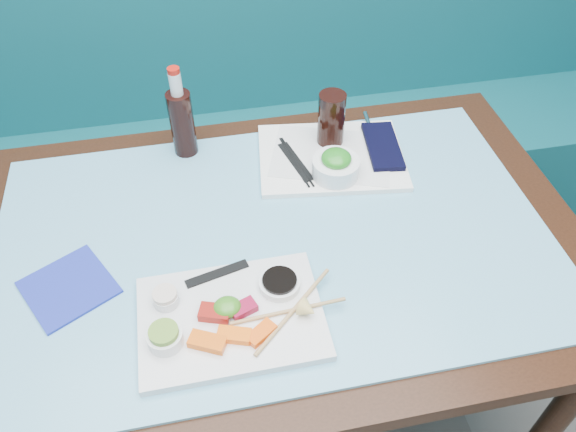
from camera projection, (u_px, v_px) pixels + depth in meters
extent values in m
cube|color=#0E535B|center=(241.00, 183.00, 2.15)|extent=(3.00, 0.55, 0.45)
cube|color=#0E535B|center=(224.00, 41.00, 1.96)|extent=(3.00, 0.12, 0.95)
cube|color=black|center=(275.00, 245.00, 1.27)|extent=(1.40, 0.90, 0.04)
cylinder|color=black|center=(554.00, 420.00, 1.37)|extent=(0.06, 0.06, 0.71)
cylinder|color=black|center=(54.00, 266.00, 1.70)|extent=(0.06, 0.06, 0.71)
cylinder|color=black|center=(439.00, 209.00, 1.87)|extent=(0.06, 0.06, 0.71)
cube|color=#64ABC9|center=(275.00, 238.00, 1.25)|extent=(1.22, 0.76, 0.01)
cube|color=silver|center=(231.00, 318.00, 1.09)|extent=(0.36, 0.25, 0.02)
cube|color=#EC5809|center=(207.00, 342.00, 1.03)|extent=(0.08, 0.06, 0.02)
cube|color=#FF600A|center=(234.00, 335.00, 1.04)|extent=(0.07, 0.05, 0.02)
cube|color=#FF550A|center=(261.00, 333.00, 1.04)|extent=(0.06, 0.06, 0.01)
cube|color=maroon|center=(215.00, 313.00, 1.07)|extent=(0.07, 0.05, 0.02)
cube|color=maroon|center=(243.00, 309.00, 1.08)|extent=(0.06, 0.05, 0.02)
ellipsoid|color=#387E1D|center=(227.00, 307.00, 1.08)|extent=(0.07, 0.06, 0.03)
cylinder|color=white|center=(165.00, 338.00, 1.03)|extent=(0.08, 0.08, 0.03)
cylinder|color=olive|center=(163.00, 332.00, 1.01)|extent=(0.07, 0.07, 0.01)
cylinder|color=silver|center=(166.00, 299.00, 1.09)|extent=(0.07, 0.07, 0.02)
cylinder|color=beige|center=(165.00, 294.00, 1.08)|extent=(0.05, 0.05, 0.01)
cylinder|color=white|center=(280.00, 284.00, 1.12)|extent=(0.08, 0.08, 0.02)
cylinder|color=black|center=(280.00, 280.00, 1.11)|extent=(0.09, 0.09, 0.01)
cone|color=#E8C96E|center=(308.00, 310.00, 1.07)|extent=(0.05, 0.05, 0.04)
cube|color=black|center=(217.00, 274.00, 1.15)|extent=(0.13, 0.05, 0.00)
cylinder|color=#AA8350|center=(288.00, 311.00, 1.08)|extent=(0.23, 0.02, 0.01)
cylinder|color=tan|center=(294.00, 310.00, 1.08)|extent=(0.18, 0.17, 0.01)
cube|color=white|center=(331.00, 157.00, 1.43)|extent=(0.40, 0.32, 0.01)
cube|color=silver|center=(331.00, 155.00, 1.42)|extent=(0.35, 0.29, 0.00)
cylinder|color=white|center=(336.00, 168.00, 1.35)|extent=(0.15, 0.15, 0.05)
ellipsoid|color=#217D1C|center=(336.00, 158.00, 1.33)|extent=(0.09, 0.09, 0.04)
cylinder|color=black|center=(331.00, 119.00, 1.41)|extent=(0.08, 0.08, 0.14)
cube|color=black|center=(383.00, 146.00, 1.43)|extent=(0.10, 0.19, 0.01)
cylinder|color=silver|center=(368.00, 123.00, 1.51)|extent=(0.02, 0.09, 0.01)
cylinder|color=black|center=(294.00, 162.00, 1.40)|extent=(0.04, 0.20, 0.01)
cylinder|color=black|center=(297.00, 161.00, 1.40)|extent=(0.05, 0.20, 0.01)
cube|color=black|center=(296.00, 162.00, 1.40)|extent=(0.06, 0.16, 0.00)
cylinder|color=black|center=(182.00, 124.00, 1.39)|extent=(0.07, 0.07, 0.17)
cylinder|color=silver|center=(176.00, 84.00, 1.31)|extent=(0.04, 0.04, 0.06)
cylinder|color=#B3150B|center=(173.00, 71.00, 1.28)|extent=(0.03, 0.03, 0.01)
cube|color=navy|center=(69.00, 287.00, 1.14)|extent=(0.22, 0.22, 0.01)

